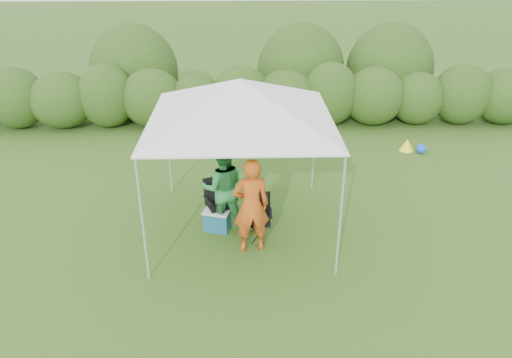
{
  "coord_description": "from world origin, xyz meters",
  "views": [
    {
      "loc": [
        0.03,
        -7.49,
        4.97
      ],
      "look_at": [
        0.25,
        0.4,
        1.05
      ],
      "focal_mm": 35.0,
      "sensor_mm": 36.0,
      "label": 1
    }
  ],
  "objects_px": {
    "canopy": "(241,100)",
    "man": "(251,206)",
    "chair_right": "(257,213)",
    "cooler": "(217,220)",
    "woman": "(223,187)",
    "chair_left": "(219,198)"
  },
  "relations": [
    {
      "from": "man",
      "to": "canopy",
      "type": "bearing_deg",
      "value": -87.0
    },
    {
      "from": "canopy",
      "to": "cooler",
      "type": "bearing_deg",
      "value": -171.87
    },
    {
      "from": "canopy",
      "to": "chair_right",
      "type": "height_order",
      "value": "canopy"
    },
    {
      "from": "man",
      "to": "woman",
      "type": "distance_m",
      "value": 0.88
    },
    {
      "from": "chair_right",
      "to": "cooler",
      "type": "distance_m",
      "value": 0.82
    },
    {
      "from": "man",
      "to": "woman",
      "type": "relative_size",
      "value": 1.03
    },
    {
      "from": "canopy",
      "to": "woman",
      "type": "xyz_separation_m",
      "value": [
        -0.35,
        0.01,
        -1.63
      ]
    },
    {
      "from": "chair_right",
      "to": "man",
      "type": "distance_m",
      "value": 0.57
    },
    {
      "from": "chair_right",
      "to": "woman",
      "type": "xyz_separation_m",
      "value": [
        -0.62,
        0.32,
        0.37
      ]
    },
    {
      "from": "chair_right",
      "to": "chair_left",
      "type": "xyz_separation_m",
      "value": [
        -0.7,
        0.52,
        0.03
      ]
    },
    {
      "from": "chair_right",
      "to": "cooler",
      "type": "height_order",
      "value": "chair_right"
    },
    {
      "from": "chair_left",
      "to": "woman",
      "type": "relative_size",
      "value": 0.53
    },
    {
      "from": "canopy",
      "to": "woman",
      "type": "distance_m",
      "value": 1.66
    },
    {
      "from": "canopy",
      "to": "man",
      "type": "height_order",
      "value": "canopy"
    },
    {
      "from": "chair_left",
      "to": "cooler",
      "type": "bearing_deg",
      "value": -118.45
    },
    {
      "from": "cooler",
      "to": "chair_left",
      "type": "bearing_deg",
      "value": 98.37
    },
    {
      "from": "chair_right",
      "to": "chair_left",
      "type": "relative_size",
      "value": 0.93
    },
    {
      "from": "chair_left",
      "to": "woman",
      "type": "height_order",
      "value": "woman"
    },
    {
      "from": "man",
      "to": "woman",
      "type": "xyz_separation_m",
      "value": [
        -0.5,
        0.73,
        -0.02
      ]
    },
    {
      "from": "canopy",
      "to": "woman",
      "type": "bearing_deg",
      "value": 178.52
    },
    {
      "from": "chair_right",
      "to": "woman",
      "type": "height_order",
      "value": "woman"
    },
    {
      "from": "canopy",
      "to": "man",
      "type": "xyz_separation_m",
      "value": [
        0.15,
        -0.72,
        -1.61
      ]
    }
  ]
}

